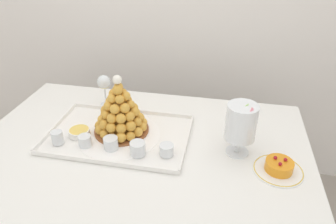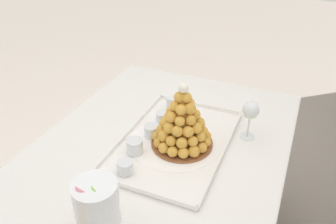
% 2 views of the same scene
% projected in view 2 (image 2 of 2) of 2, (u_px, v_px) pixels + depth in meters
% --- Properties ---
extents(buffet_table, '(1.43, 0.97, 0.73)m').
position_uv_depth(buffet_table, '(153.00, 176.00, 1.37)').
color(buffet_table, brown).
rests_on(buffet_table, ground_plane).
extents(serving_tray, '(0.61, 0.41, 0.02)m').
position_uv_depth(serving_tray, '(175.00, 142.00, 1.38)').
color(serving_tray, white).
rests_on(serving_tray, buffet_table).
extents(croquembouche, '(0.24, 0.24, 0.27)m').
position_uv_depth(croquembouche, '(182.00, 122.00, 1.31)').
color(croquembouche, brown).
rests_on(croquembouche, serving_tray).
extents(dessert_cup_left, '(0.05, 0.05, 0.06)m').
position_uv_depth(dessert_cup_left, '(171.00, 104.00, 1.58)').
color(dessert_cup_left, silver).
rests_on(dessert_cup_left, serving_tray).
extents(dessert_cup_mid_left, '(0.05, 0.05, 0.05)m').
position_uv_depth(dessert_cup_mid_left, '(162.00, 118.00, 1.49)').
color(dessert_cup_mid_left, silver).
rests_on(dessert_cup_mid_left, serving_tray).
extents(dessert_cup_centre, '(0.06, 0.06, 0.05)m').
position_uv_depth(dessert_cup_centre, '(152.00, 131.00, 1.40)').
color(dessert_cup_centre, silver).
rests_on(dessert_cup_centre, serving_tray).
extents(dessert_cup_mid_right, '(0.06, 0.06, 0.06)m').
position_uv_depth(dessert_cup_mid_right, '(135.00, 147.00, 1.31)').
color(dessert_cup_mid_right, silver).
rests_on(dessert_cup_mid_right, serving_tray).
extents(dessert_cup_right, '(0.06, 0.06, 0.05)m').
position_uv_depth(dessert_cup_right, '(125.00, 167.00, 1.21)').
color(dessert_cup_right, silver).
rests_on(dessert_cup_right, serving_tray).
extents(creme_brulee_ramekin, '(0.09, 0.09, 0.03)m').
position_uv_depth(creme_brulee_ramekin, '(182.00, 116.00, 1.51)').
color(creme_brulee_ramekin, white).
rests_on(creme_brulee_ramekin, serving_tray).
extents(macaron_goblet, '(0.12, 0.12, 0.23)m').
position_uv_depth(macaron_goblet, '(97.00, 206.00, 0.91)').
color(macaron_goblet, white).
rests_on(macaron_goblet, buffet_table).
extents(wine_glass, '(0.07, 0.07, 0.16)m').
position_uv_depth(wine_glass, '(251.00, 112.00, 1.36)').
color(wine_glass, silver).
rests_on(wine_glass, buffet_table).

